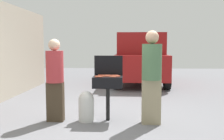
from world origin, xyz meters
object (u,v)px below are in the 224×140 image
hot_dog_0 (100,77)px  hot_dog_12 (114,75)px  hot_dog_1 (113,77)px  hot_dog_9 (115,76)px  hot_dog_15 (117,76)px  hot_dog_2 (101,75)px  hot_dog_4 (106,76)px  hot_dog_11 (108,75)px  hot_dog_6 (108,75)px  bbq_grill (108,83)px  hot_dog_14 (117,77)px  propane_tank (86,106)px  person_right (152,74)px  hot_dog_10 (98,76)px  hot_dog_13 (99,77)px  hot_dog_7 (110,76)px  parked_minivan (140,58)px  hot_dog_8 (101,76)px  hot_dog_3 (111,76)px  person_left (55,77)px  hot_dog_5 (115,75)px

hot_dog_0 → hot_dog_12: size_ratio=1.00×
hot_dog_1 → hot_dog_9: same height
hot_dog_15 → hot_dog_2: bearing=163.1°
hot_dog_1 → hot_dog_4: size_ratio=1.00×
hot_dog_11 → hot_dog_15: (0.19, -0.07, 0.00)m
hot_dog_2 → hot_dog_6: 0.14m
hot_dog_4 → bbq_grill: bearing=63.1°
hot_dog_14 → propane_tank: bearing=178.4°
person_right → hot_dog_14: bearing=-4.3°
hot_dog_10 → hot_dog_13: same height
hot_dog_11 → hot_dog_14: size_ratio=1.00×
person_right → hot_dog_4: bearing=-5.1°
hot_dog_10 → hot_dog_13: bearing=-70.4°
hot_dog_9 → hot_dog_1: bearing=-122.5°
hot_dog_7 → hot_dog_13: 0.28m
hot_dog_11 → hot_dog_12: same height
hot_dog_13 → hot_dog_2: bearing=85.4°
hot_dog_7 → person_right: bearing=-13.6°
hot_dog_2 → hot_dog_11: (0.14, -0.03, 0.00)m
parked_minivan → hot_dog_1: bearing=81.8°
hot_dog_8 → hot_dog_9: size_ratio=1.00×
hot_dog_1 → hot_dog_15: (0.08, 0.16, 0.00)m
hot_dog_0 → hot_dog_8: same height
hot_dog_3 → hot_dog_9: 0.11m
hot_dog_13 → hot_dog_14: same height
hot_dog_14 → person_right: 0.69m
hot_dog_11 → bbq_grill: bearing=-87.5°
hot_dog_3 → hot_dog_7: same height
hot_dog_1 → hot_dog_15: bearing=62.3°
hot_dog_2 → hot_dog_7: bearing=-25.9°
parked_minivan → person_left: bearing=70.0°
hot_dog_2 → hot_dog_14: 0.40m
person_left → hot_dog_2: bearing=1.5°
hot_dog_1 → hot_dog_8: same height
hot_dog_8 → hot_dog_14: size_ratio=1.00×
hot_dog_9 → hot_dog_10: 0.35m
hot_dog_6 → hot_dog_14: bearing=-49.6°
hot_dog_2 → person_left: bearing=-166.3°
hot_dog_12 → hot_dog_1: bearing=-95.9°
hot_dog_0 → hot_dog_10: size_ratio=1.00×
hot_dog_6 → hot_dog_5: bearing=0.3°
hot_dog_6 → hot_dog_1: bearing=-66.4°
hot_dog_4 → propane_tank: 0.73m
hot_dog_6 → hot_dog_12: same height
hot_dog_10 → hot_dog_15: same height
bbq_grill → hot_dog_8: hot_dog_8 is taller
parked_minivan → person_right: bearing=89.8°
hot_dog_7 → hot_dog_11: bearing=121.9°
hot_dog_4 → hot_dog_14: size_ratio=1.00×
hot_dog_5 → hot_dog_9: 0.19m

